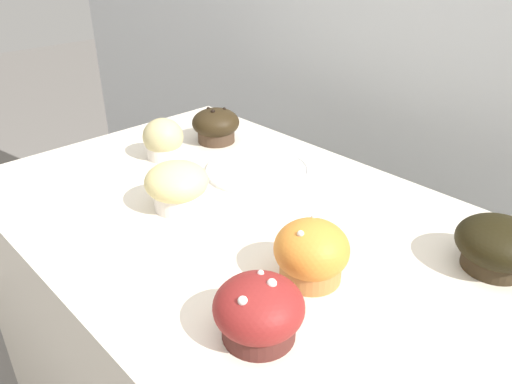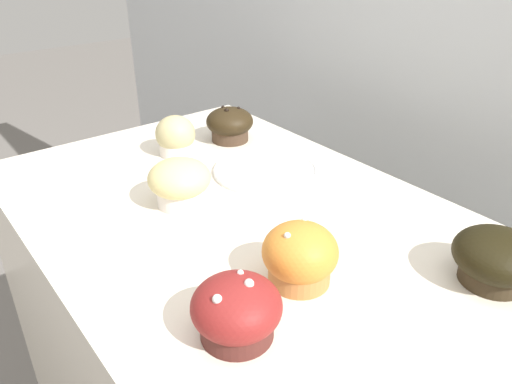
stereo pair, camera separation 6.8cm
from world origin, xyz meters
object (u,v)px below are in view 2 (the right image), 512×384
muffin_front_center (176,137)px  muffin_front_right (237,310)px  muffin_back_left (230,124)px  muffin_front_left (496,258)px  muffin_back_right (180,182)px  serving_plate (266,170)px  muffin_back_center (300,256)px

muffin_front_center → muffin_front_right: 0.56m
muffin_back_left → muffin_front_left: muffin_back_left is taller
muffin_front_center → muffin_back_right: size_ratio=0.78×
muffin_front_left → serving_plate: muffin_front_left is taller
muffin_front_center → muffin_back_left: (0.01, 0.14, -0.00)m
muffin_back_right → muffin_front_left: size_ratio=0.93×
muffin_back_right → serving_plate: muffin_back_right is taller
muffin_back_left → muffin_back_center: 0.52m
muffin_front_left → serving_plate: size_ratio=0.56×
muffin_back_left → muffin_back_right: muffin_back_right is taller
muffin_back_left → muffin_back_right: size_ratio=0.97×
muffin_front_left → muffin_back_center: (-0.16, -0.21, 0.00)m
muffin_back_right → muffin_front_right: size_ratio=1.00×
muffin_front_right → muffin_back_center: bearing=103.6°
muffin_front_center → serving_plate: size_ratio=0.41×
muffin_front_center → muffin_front_right: muffin_front_center is taller
muffin_front_center → muffin_back_left: 0.14m
muffin_back_left → muffin_front_right: 0.62m
serving_plate → muffin_back_right: bearing=-87.8°
muffin_front_center → serving_plate: muffin_front_center is taller
muffin_front_right → serving_plate: size_ratio=0.52×
muffin_front_right → muffin_back_right: bearing=161.0°
muffin_back_right → muffin_front_right: bearing=-19.0°
muffin_back_right → muffin_front_left: 0.51m
muffin_front_center → muffin_back_right: 0.22m
muffin_front_left → muffin_back_center: muffin_back_center is taller
serving_plate → muffin_back_left: bearing=167.3°
muffin_back_left → muffin_front_center: bearing=-93.1°
muffin_front_center → muffin_back_center: muffin_back_center is taller
muffin_front_left → muffin_front_right: 0.36m
muffin_front_center → muffin_front_right: bearing=-22.6°
muffin_back_left → muffin_front_left: bearing=-1.0°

